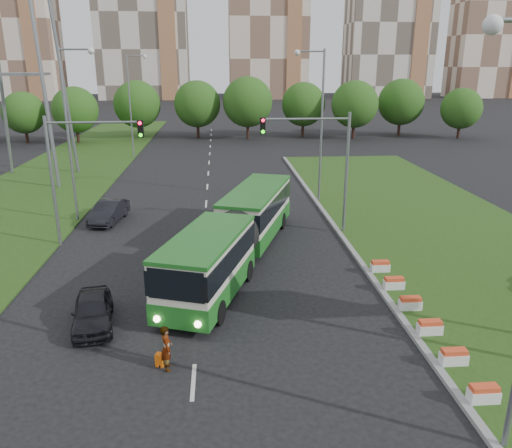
{
  "coord_description": "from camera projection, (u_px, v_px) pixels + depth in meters",
  "views": [
    {
      "loc": [
        -1.92,
        -21.42,
        10.87
      ],
      "look_at": [
        0.04,
        4.26,
        2.6
      ],
      "focal_mm": 35.0,
      "sensor_mm": 36.0,
      "label": 1
    }
  ],
  "objects": [
    {
      "name": "ground",
      "position": [
        262.0,
        303.0,
        23.8
      ],
      "size": [
        360.0,
        360.0,
        0.0
      ],
      "primitive_type": "plane",
      "color": "black",
      "rests_on": "ground"
    },
    {
      "name": "grass_median",
      "position": [
        451.0,
        239.0,
        32.31
      ],
      "size": [
        14.0,
        60.0,
        0.15
      ],
      "primitive_type": "cube",
      "color": "#244513",
      "rests_on": "ground"
    },
    {
      "name": "median_kerb",
      "position": [
        345.0,
        241.0,
        31.8
      ],
      "size": [
        0.3,
        60.0,
        0.18
      ],
      "primitive_type": "cube",
      "color": "gray",
      "rests_on": "ground"
    },
    {
      "name": "left_verge",
      "position": [
        45.0,
        187.0,
        46.21
      ],
      "size": [
        12.0,
        110.0,
        0.1
      ],
      "primitive_type": "cube",
      "color": "#244513",
      "rests_on": "ground"
    },
    {
      "name": "lane_markings",
      "position": [
        207.0,
        198.0,
        42.57
      ],
      "size": [
        0.2,
        100.0,
        0.01
      ],
      "primitive_type": null,
      "color": "beige",
      "rests_on": "ground"
    },
    {
      "name": "flower_planters",
      "position": [
        420.0,
        314.0,
        21.77
      ],
      "size": [
        1.1,
        11.5,
        0.6
      ],
      "primitive_type": null,
      "color": "white",
      "rests_on": "grass_median"
    },
    {
      "name": "traffic_mast_median",
      "position": [
        323.0,
        154.0,
        32.0
      ],
      "size": [
        5.76,
        0.32,
        8.0
      ],
      "color": "gray",
      "rests_on": "ground"
    },
    {
      "name": "traffic_mast_left",
      "position": [
        77.0,
        160.0,
        29.95
      ],
      "size": [
        5.76,
        0.32,
        8.0
      ],
      "color": "gray",
      "rests_on": "ground"
    },
    {
      "name": "street_lamps",
      "position": [
        201.0,
        146.0,
        31.24
      ],
      "size": [
        36.0,
        60.0,
        12.0
      ],
      "primitive_type": null,
      "color": "gray",
      "rests_on": "ground"
    },
    {
      "name": "tree_line",
      "position": [
        296.0,
        108.0,
        75.36
      ],
      "size": [
        120.0,
        8.0,
        9.0
      ],
      "primitive_type": null,
      "color": "#205215",
      "rests_on": "ground"
    },
    {
      "name": "apartment_tower_west",
      "position": [
        11.0,
        20.0,
        154.16
      ],
      "size": [
        26.0,
        15.0,
        48.0
      ],
      "primitive_type": "cube",
      "color": "beige",
      "rests_on": "ground"
    },
    {
      "name": "apartment_tower_cwest",
      "position": [
        141.0,
        14.0,
        156.45
      ],
      "size": [
        28.0,
        15.0,
        52.0
      ],
      "primitive_type": "cube",
      "color": "beige",
      "rests_on": "ground"
    },
    {
      "name": "apartment_tower_ceast",
      "position": [
        268.0,
        18.0,
        159.65
      ],
      "size": [
        25.0,
        15.0,
        50.0
      ],
      "primitive_type": "cube",
      "color": "beige",
      "rests_on": "ground"
    },
    {
      "name": "apartment_tower_east",
      "position": [
        390.0,
        24.0,
        163.0
      ],
      "size": [
        27.0,
        15.0,
        47.0
      ],
      "primitive_type": "cube",
      "color": "beige",
      "rests_on": "ground"
    },
    {
      "name": "midrise_east",
      "position": [
        491.0,
        36.0,
        166.61
      ],
      "size": [
        24.0,
        14.0,
        40.0
      ],
      "primitive_type": "cube",
      "color": "beige",
      "rests_on": "ground"
    },
    {
      "name": "articulated_bus",
      "position": [
        233.0,
        232.0,
        28.29
      ],
      "size": [
        2.73,
        17.54,
        2.89
      ],
      "rotation": [
        0.0,
        0.0,
        -0.33
      ],
      "color": "beige",
      "rests_on": "ground"
    },
    {
      "name": "car_left_near",
      "position": [
        93.0,
        311.0,
        21.55
      ],
      "size": [
        2.37,
        4.33,
        1.4
      ],
      "primitive_type": "imported",
      "rotation": [
        0.0,
        0.0,
        0.18
      ],
      "color": "black",
      "rests_on": "ground"
    },
    {
      "name": "car_left_far",
      "position": [
        109.0,
        212.0,
        35.87
      ],
      "size": [
        2.33,
        4.75,
        1.5
      ],
      "primitive_type": "imported",
      "rotation": [
        0.0,
        0.0,
        -0.17
      ],
      "color": "black",
      "rests_on": "ground"
    },
    {
      "name": "pedestrian",
      "position": [
        166.0,
        348.0,
        18.39
      ],
      "size": [
        0.53,
        0.71,
        1.78
      ],
      "primitive_type": "imported",
      "rotation": [
        0.0,
        0.0,
        1.75
      ],
      "color": "gray",
      "rests_on": "ground"
    },
    {
      "name": "shopping_trolley",
      "position": [
        160.0,
        360.0,
        18.76
      ],
      "size": [
        0.3,
        0.32,
        0.52
      ],
      "rotation": [
        0.0,
        0.0,
        -0.34
      ],
      "color": "#FF660D",
      "rests_on": "ground"
    }
  ]
}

